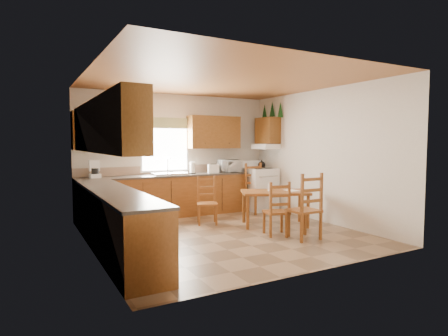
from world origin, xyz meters
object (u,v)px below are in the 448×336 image
chair_far_left (207,201)px  chair_far_right (258,188)px  microwave (230,166)px  chair_near_right (304,206)px  dining_table (275,208)px  chair_near_left (276,208)px  stove (260,189)px

chair_far_left → chair_far_right: (1.54, 0.49, 0.10)m
microwave → chair_near_right: bearing=-85.1°
microwave → dining_table: microwave is taller
chair_far_left → chair_far_right: bearing=39.6°
microwave → chair_near_left: 2.51m
chair_near_right → chair_far_right: 2.39m
microwave → dining_table: (0.00, -1.78, -0.73)m
microwave → chair_far_left: (-1.10, -1.03, -0.60)m
chair_near_right → chair_near_left: bearing=-61.4°
chair_near_right → chair_far_right: bearing=-105.4°
dining_table → chair_near_right: chair_near_right is taller
chair_near_left → chair_far_left: size_ratio=1.00×
stove → dining_table: (-0.69, -1.54, -0.15)m
stove → chair_near_right: size_ratio=0.88×
chair_near_right → chair_far_left: size_ratio=1.19×
stove → chair_far_left: bearing=-154.2°
microwave → chair_near_left: microwave is taller
microwave → dining_table: 1.93m
dining_table → chair_far_right: size_ratio=1.12×
microwave → chair_far_right: size_ratio=0.43×
microwave → chair_far_right: 0.86m
microwave → chair_far_left: bearing=-128.2°
microwave → chair_far_left: 1.62m
dining_table → chair_far_left: chair_far_left is taller
chair_near_right → microwave: bearing=-93.8°
stove → chair_far_right: chair_far_right is taller
chair_far_left → microwave: bearing=65.1°
stove → chair_near_right: bearing=-106.5°
stove → dining_table: 1.70m
chair_near_right → chair_far_right: (0.63, 2.30, 0.01)m
microwave → chair_far_left: microwave is taller
chair_near_right → chair_far_right: size_ratio=0.99×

